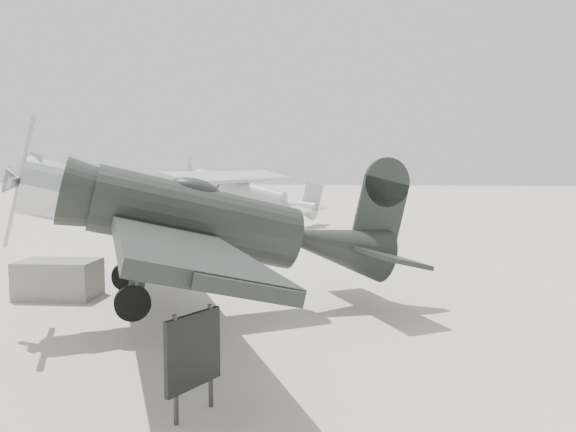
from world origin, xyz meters
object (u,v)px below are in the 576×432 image
object	(u,v)px
lowwing_monoplane	(216,224)
highwing_monoplane	(244,187)
equipment_block	(59,279)
sign_board	(193,352)

from	to	relation	value
lowwing_monoplane	highwing_monoplane	bearing A→B (deg)	74.30
lowwing_monoplane	equipment_block	world-z (taller)	lowwing_monoplane
highwing_monoplane	sign_board	bearing A→B (deg)	-63.44
highwing_monoplane	sign_board	size ratio (longest dim) A/B	8.54
highwing_monoplane	equipment_block	xyz separation A→B (m)	(-0.04, -16.96, -1.54)
equipment_block	highwing_monoplane	bearing A→B (deg)	89.86
lowwing_monoplane	equipment_block	distance (m)	4.41
equipment_block	sign_board	world-z (taller)	sign_board
lowwing_monoplane	sign_board	bearing A→B (deg)	-104.76
lowwing_monoplane	sign_board	distance (m)	4.59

